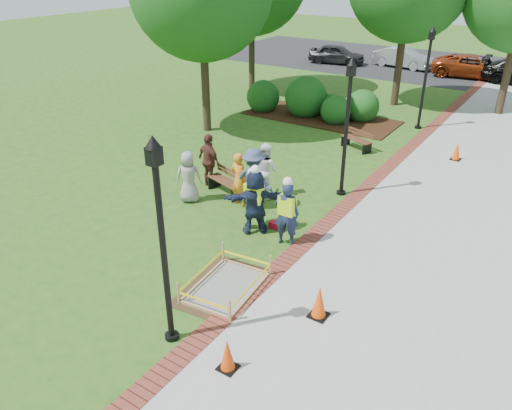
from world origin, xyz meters
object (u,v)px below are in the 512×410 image
Objects in this scene: bench_near at (226,187)px; hivis_worker_b at (287,212)px; wet_concrete_pad at (226,280)px; hivis_worker_c at (252,198)px; cone_front at (228,355)px; hivis_worker_a at (255,200)px; lamp_near at (161,230)px.

hivis_worker_b is at bearing -26.75° from bench_near.
wet_concrete_pad is 1.64× the size of bench_near.
hivis_worker_c is (-1.12, 2.75, 0.66)m from wet_concrete_pad.
bench_near is at bearing 145.09° from hivis_worker_c.
cone_front is 5.16m from hivis_worker_a.
wet_concrete_pad is at bearing -67.84° from hivis_worker_c.
hivis_worker_a is 0.32m from hivis_worker_c.
cone_front is 5.44m from hivis_worker_c.
wet_concrete_pad is 0.58× the size of lamp_near.
hivis_worker_c is at bearing 168.10° from hivis_worker_b.
hivis_worker_a is at bearing 176.67° from hivis_worker_b.
lamp_near is (-1.43, 0.06, 2.15)m from cone_front.
cone_front reaches higher than wet_concrete_pad.
lamp_near is at bearing -75.75° from hivis_worker_c.
bench_near is 2.18× the size of cone_front.
wet_concrete_pad is at bearing 91.98° from lamp_near.
hivis_worker_a is at bearing -41.15° from hivis_worker_c.
lamp_near is 2.38× the size of hivis_worker_c.
cone_front is at bearing -62.24° from hivis_worker_a.
cone_front is at bearing -72.95° from hivis_worker_b.
hivis_worker_b is 1.07× the size of hivis_worker_c.
hivis_worker_a reaches higher than bench_near.
lamp_near is 4.68m from hivis_worker_b.
hivis_worker_b is at bearing 107.05° from cone_front.
lamp_near reaches higher than hivis_worker_b.
cone_front is 4.72m from hivis_worker_b.
wet_concrete_pad is at bearing -92.88° from hivis_worker_b.
bench_near is at bearing 117.15° from lamp_near.
hivis_worker_c is at bearing 104.25° from lamp_near.
lamp_near is at bearing -77.96° from hivis_worker_a.
cone_front is at bearing -52.93° from wet_concrete_pad.
lamp_near is 2.15× the size of hivis_worker_a.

